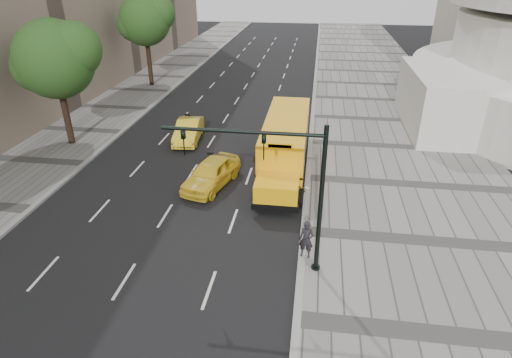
# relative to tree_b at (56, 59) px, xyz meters

# --- Properties ---
(ground) EXTENTS (140.00, 140.00, 0.00)m
(ground) POSITION_rel_tree_b_xyz_m (10.40, -3.09, -5.90)
(ground) COLOR black
(ground) RESTS_ON ground
(sidewalk_museum) EXTENTS (12.00, 140.00, 0.15)m
(sidewalk_museum) POSITION_rel_tree_b_xyz_m (22.40, -3.09, -5.83)
(sidewalk_museum) COLOR gray
(sidewalk_museum) RESTS_ON ground
(sidewalk_far) EXTENTS (6.00, 140.00, 0.15)m
(sidewalk_far) POSITION_rel_tree_b_xyz_m (-0.60, -3.09, -5.83)
(sidewalk_far) COLOR gray
(sidewalk_far) RESTS_ON ground
(curb_museum) EXTENTS (0.30, 140.00, 0.15)m
(curb_museum) POSITION_rel_tree_b_xyz_m (16.40, -3.09, -5.83)
(curb_museum) COLOR gray
(curb_museum) RESTS_ON ground
(curb_far) EXTENTS (0.30, 140.00, 0.15)m
(curb_far) POSITION_rel_tree_b_xyz_m (2.40, -3.09, -5.83)
(curb_far) COLOR gray
(curb_far) RESTS_ON ground
(tree_b) EXTENTS (5.64, 5.02, 8.37)m
(tree_b) POSITION_rel_tree_b_xyz_m (0.00, 0.00, 0.00)
(tree_b) COLOR black
(tree_b) RESTS_ON ground
(tree_c) EXTENTS (5.47, 4.86, 8.84)m
(tree_c) POSITION_rel_tree_b_xyz_m (-0.00, 15.66, 0.54)
(tree_c) COLOR black
(tree_c) RESTS_ON ground
(school_bus) EXTENTS (2.96, 11.56, 3.19)m
(school_bus) POSITION_rel_tree_b_xyz_m (14.91, -1.32, -4.14)
(school_bus) COLOR #FDAE0E
(school_bus) RESTS_ON ground
(taxi_near) EXTENTS (3.02, 4.94, 1.57)m
(taxi_near) POSITION_rel_tree_b_xyz_m (11.00, -4.59, -5.12)
(taxi_near) COLOR yellow
(taxi_near) RESTS_ON ground
(taxi_far) EXTENTS (2.03, 4.63, 1.48)m
(taxi_far) POSITION_rel_tree_b_xyz_m (7.78, 1.88, -5.17)
(taxi_far) COLOR yellow
(taxi_far) RESTS_ON ground
(pedestrian) EXTENTS (0.70, 0.53, 1.71)m
(pedestrian) POSITION_rel_tree_b_xyz_m (16.55, -10.61, -4.90)
(pedestrian) COLOR black
(pedestrian) RESTS_ON sidewalk_museum
(traffic_signal) EXTENTS (6.18, 0.36, 6.40)m
(traffic_signal) POSITION_rel_tree_b_xyz_m (15.60, -11.37, -1.81)
(traffic_signal) COLOR black
(traffic_signal) RESTS_ON ground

